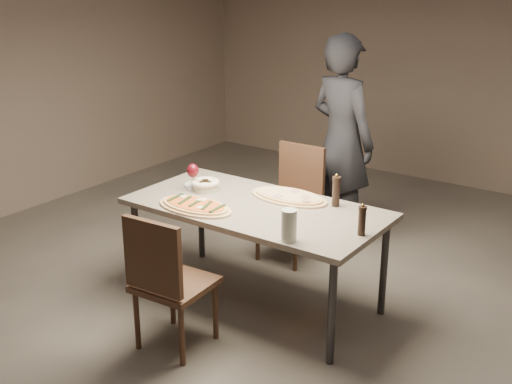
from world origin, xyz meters
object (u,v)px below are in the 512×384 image
Objects in this scene: ham_pizza at (289,196)px; chair_near at (166,277)px; pepper_mill_left at (336,191)px; diner at (342,141)px; dining_table at (256,213)px; zucchini_pizza at (195,206)px; bread_basket at (205,184)px; carafe at (289,225)px; chair_far at (294,196)px.

chair_near is (-0.20, -1.09, -0.25)m from ham_pizza.
ham_pizza is 0.36m from pepper_mill_left.
ham_pizza is 0.33× the size of diner.
zucchini_pizza is (-0.32, -0.28, 0.07)m from dining_table.
bread_basket is (-0.50, 0.05, 0.10)m from dining_table.
pepper_mill_left is at bearing 94.58° from carafe.
bread_basket is 1.39m from diner.
dining_table is 1.39m from diner.
chair_far is 0.65m from diner.
pepper_mill_left is 0.25× the size of chair_near.
bread_basket is (-0.18, 0.33, 0.03)m from zucchini_pizza.
chair_far is (-0.68, 0.55, -0.33)m from pepper_mill_left.
carafe is at bearing 2.06° from zucchini_pizza.
ham_pizza is (0.42, 0.53, -0.00)m from zucchini_pizza.
ham_pizza is at bearing 75.73° from chair_near.
ham_pizza is 1.13m from chair_near.
pepper_mill_left is at bearing 6.70° from ham_pizza.
chair_near is (0.22, -0.55, -0.25)m from zucchini_pizza.
chair_far is at bearing 71.22° from bread_basket.
dining_table is at bearing 108.67° from diner.
chair_near reaches higher than zucchini_pizza.
pepper_mill_left is at bearing 60.56° from chair_near.
carafe is at bearing 32.94° from chair_near.
diner reaches higher than chair_far.
chair_far is at bearing 104.45° from dining_table.
pepper_mill_left reaches higher than zucchini_pizza.
chair_far is at bearing 140.84° from pepper_mill_left.
chair_far reaches higher than chair_near.
ham_pizza is at bearing 114.80° from diner.
pepper_mill_left is (0.95, 0.26, 0.07)m from bread_basket.
zucchini_pizza is 0.38m from bread_basket.
diner is (-0.52, 1.06, 0.05)m from pepper_mill_left.
chair_near is at bearing -59.02° from zucchini_pizza.
zucchini_pizza is 2.50× the size of pepper_mill_left.
bread_basket reaches higher than dining_table.
diner is at bearing 116.28° from pepper_mill_left.
pepper_mill_left reaches higher than chair_near.
dining_table is 0.85m from chair_near.
carafe is at bearing -23.16° from bread_basket.
dining_table is 9.01× the size of carafe.
ham_pizza is 1.14m from diner.
dining_table is at bearing -5.97° from bread_basket.
dining_table is 1.92× the size of chair_far.
zucchini_pizza is 0.32× the size of diner.
chair_far is (0.28, 0.81, -0.27)m from bread_basket.
zucchini_pizza is at bearing -60.97° from bread_basket.
dining_table is 0.66m from carafe.
pepper_mill_left is at bearing 139.94° from chair_far.
dining_table is 1.95× the size of chair_near.
dining_table is 7.67× the size of pepper_mill_left.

